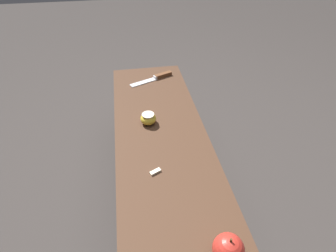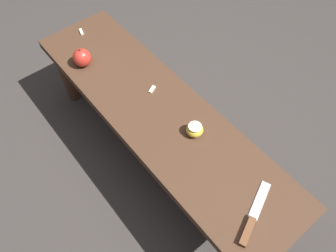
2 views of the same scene
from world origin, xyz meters
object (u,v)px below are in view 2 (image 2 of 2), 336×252
(wooden_bench, at_px, (158,120))
(apple_whole, at_px, (82,58))
(apple_cut, at_px, (195,130))
(knife, at_px, (251,222))

(wooden_bench, distance_m, apple_whole, 0.44)
(wooden_bench, xyz_separation_m, apple_cut, (-0.18, -0.04, 0.09))
(knife, distance_m, apple_cut, 0.39)
(wooden_bench, bearing_deg, apple_cut, -166.47)
(wooden_bench, bearing_deg, apple_whole, 12.92)
(wooden_bench, relative_size, apple_cut, 20.62)
(knife, relative_size, apple_whole, 2.57)
(knife, xyz_separation_m, apple_whole, (0.97, 0.05, 0.03))
(knife, height_order, apple_cut, apple_cut)
(knife, height_order, apple_whole, apple_whole)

